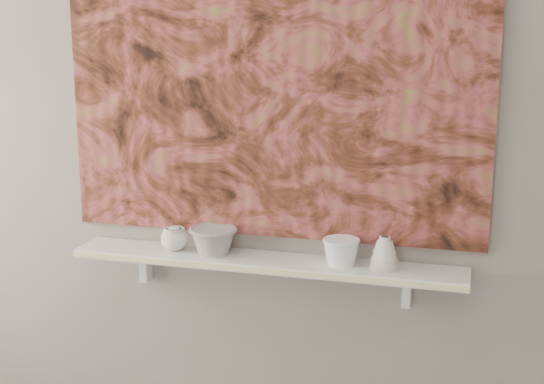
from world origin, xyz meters
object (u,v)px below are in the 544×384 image
(shelf, at_px, (265,262))
(cup_cream, at_px, (174,239))
(bell_vessel, at_px, (384,252))
(painting, at_px, (271,82))
(bowl_grey, at_px, (213,240))
(bowl_white, at_px, (341,252))

(shelf, relative_size, cup_cream, 14.53)
(shelf, height_order, cup_cream, cup_cream)
(shelf, xyz_separation_m, bell_vessel, (0.42, 0.00, 0.07))
(painting, xyz_separation_m, bowl_grey, (-0.19, -0.08, -0.56))
(shelf, distance_m, bell_vessel, 0.42)
(shelf, bearing_deg, bowl_white, 0.00)
(cup_cream, bearing_deg, bowl_grey, 0.00)
(shelf, relative_size, bell_vessel, 12.52)
(painting, relative_size, cup_cream, 15.57)
(shelf, relative_size, painting, 0.93)
(painting, bearing_deg, bowl_grey, -157.38)
(bowl_grey, bearing_deg, cup_cream, 180.00)
(painting, distance_m, cup_cream, 0.67)
(bell_vessel, bearing_deg, painting, 169.03)
(shelf, distance_m, bowl_white, 0.28)
(cup_cream, bearing_deg, bell_vessel, 0.00)
(bowl_grey, bearing_deg, shelf, 0.00)
(bowl_grey, height_order, bowl_white, bowl_grey)
(cup_cream, height_order, bowl_white, bowl_white)
(painting, bearing_deg, bell_vessel, -10.97)
(painting, distance_m, bowl_white, 0.63)
(bell_vessel, relative_size, bowl_white, 0.87)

